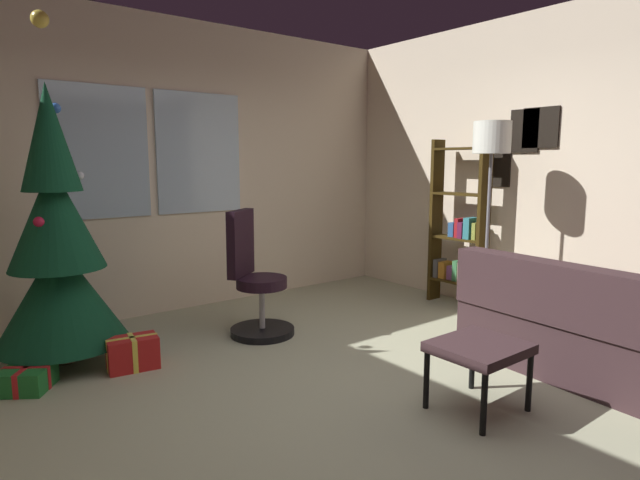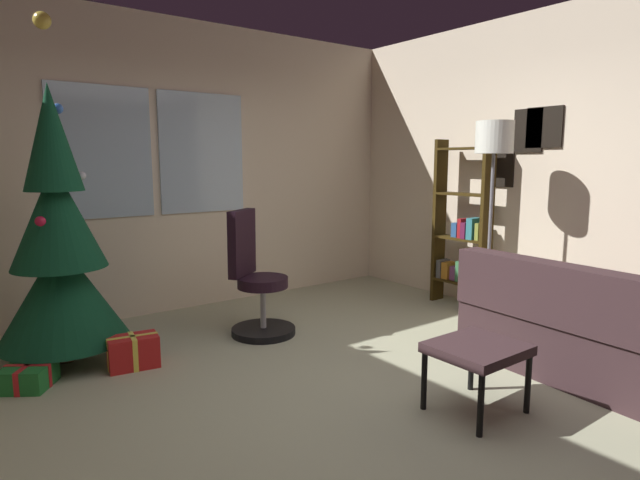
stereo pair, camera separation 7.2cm
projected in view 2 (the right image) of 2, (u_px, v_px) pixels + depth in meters
ground_plane at (371, 405)px, 3.38m from camera, size 4.91×5.44×0.10m
wall_back_with_windows at (188, 167)px, 5.33m from camera, size 4.91×0.12×2.89m
wall_right_with_frames at (582, 168)px, 4.64m from camera, size 0.12×5.44×2.89m
couch at (618, 337)px, 3.67m from camera, size 1.58×1.85×0.83m
footstool at (477, 353)px, 3.15m from camera, size 0.52×0.47×0.43m
holiday_tree at (59, 252)px, 3.87m from camera, size 0.93×0.93×2.54m
gift_box_red at (133, 352)px, 3.86m from camera, size 0.38×0.27×0.24m
gift_box_green at (28, 376)px, 3.52m from camera, size 0.41×0.41×0.16m
office_chair at (256, 286)px, 4.57m from camera, size 0.58×0.58×1.10m
bookshelf at (462, 234)px, 5.42m from camera, size 0.18×0.64×1.74m
floor_lamp at (494, 155)px, 4.60m from camera, size 0.33×0.33×1.86m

